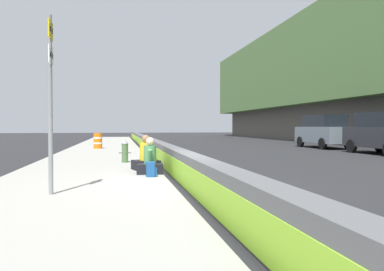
{
  "coord_description": "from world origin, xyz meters",
  "views": [
    {
      "loc": [
        -8.57,
        1.67,
        1.51
      ],
      "look_at": [
        6.66,
        -1.35,
        1.12
      ],
      "focal_mm": 34.18,
      "sensor_mm": 36.0,
      "label": 1
    }
  ],
  "objects": [
    {
      "name": "parked_car_fourth",
      "position": [
        14.59,
        -12.27,
        1.18
      ],
      "size": [
        4.83,
        2.13,
        2.28
      ],
      "color": "slate",
      "rests_on": "ground_plane"
    },
    {
      "name": "route_sign_post",
      "position": [
        -0.82,
        3.03,
        2.21
      ],
      "size": [
        0.44,
        0.09,
        3.6
      ],
      "color": "gray",
      "rests_on": "sidewalk_strip"
    },
    {
      "name": "fire_hydrant",
      "position": [
        5.52,
        1.48,
        0.59
      ],
      "size": [
        0.26,
        0.46,
        0.88
      ],
      "color": "#47663D",
      "rests_on": "sidewalk_strip"
    },
    {
      "name": "seated_person_middle",
      "position": [
        3.06,
        0.86,
        0.48
      ],
      "size": [
        0.84,
        0.93,
        1.1
      ],
      "color": "black",
      "rests_on": "sidewalk_strip"
    },
    {
      "name": "jersey_barrier",
      "position": [
        0.0,
        0.0,
        0.42
      ],
      "size": [
        76.0,
        0.45,
        0.85
      ],
      "color": "#545456",
      "rests_on": "ground_plane"
    },
    {
      "name": "seated_person_foreground",
      "position": [
        2.07,
        0.8,
        0.47
      ],
      "size": [
        0.7,
        0.81,
        1.05
      ],
      "color": "black",
      "rests_on": "sidewalk_strip"
    },
    {
      "name": "construction_barrel",
      "position": [
        14.72,
        2.99,
        0.62
      ],
      "size": [
        0.54,
        0.54,
        0.95
      ],
      "color": "orange",
      "rests_on": "sidewalk_strip"
    },
    {
      "name": "sidewalk_strip",
      "position": [
        0.0,
        2.65,
        0.07
      ],
      "size": [
        80.0,
        4.4,
        0.14
      ],
      "primitive_type": "cube",
      "color": "gray",
      "rests_on": "ground_plane"
    },
    {
      "name": "backpack",
      "position": [
        1.4,
        0.84,
        0.33
      ],
      "size": [
        0.32,
        0.28,
        0.4
      ],
      "color": "navy",
      "rests_on": "sidewalk_strip"
    },
    {
      "name": "ground_plane",
      "position": [
        0.0,
        0.0,
        0.0
      ],
      "size": [
        160.0,
        160.0,
        0.0
      ],
      "primitive_type": "plane",
      "color": "#232326",
      "rests_on": "ground"
    }
  ]
}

